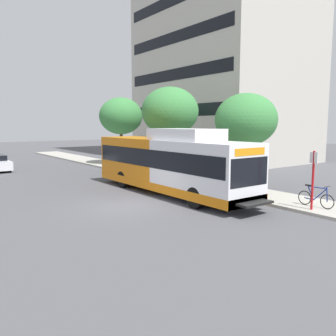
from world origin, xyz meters
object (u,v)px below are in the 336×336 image
street_tree_near_stop (246,120)px  street_tree_far_block (121,116)px  transit_bus (169,163)px  street_tree_mid_block (170,111)px  bus_stop_sign_pole (313,176)px  bicycle_parked (316,198)px

street_tree_near_stop → street_tree_far_block: size_ratio=0.89×
transit_bus → street_tree_mid_block: street_tree_mid_block is taller
transit_bus → street_tree_near_stop: 5.10m
bus_stop_sign_pole → street_tree_far_block: (2.03, 20.74, 2.98)m
bicycle_parked → street_tree_far_block: 21.00m
street_tree_near_stop → street_tree_far_block: (0.44, 15.48, 0.51)m
transit_bus → bicycle_parked: transit_bus is taller
transit_bus → bus_stop_sign_pole: transit_bus is taller
bus_stop_sign_pole → bicycle_parked: bus_stop_sign_pole is taller
transit_bus → bicycle_parked: 7.73m
bus_stop_sign_pole → bicycle_parked: size_ratio=1.48×
bicycle_parked → street_tree_near_stop: 6.27m
street_tree_mid_block → street_tree_far_block: 8.11m
transit_bus → street_tree_far_block: (4.50, 13.56, 2.93)m
bus_stop_sign_pole → street_tree_mid_block: (1.69, 12.63, 3.17)m
bicycle_parked → street_tree_near_stop: (0.97, 5.07, 3.56)m
transit_bus → bicycle_parked: size_ratio=6.96×
street_tree_far_block → street_tree_mid_block: bearing=-92.4°
bus_stop_sign_pole → street_tree_near_stop: bearing=73.1°
bus_stop_sign_pole → bicycle_parked: (0.62, 0.18, -1.09)m
bus_stop_sign_pole → street_tree_near_stop: 6.02m
bus_stop_sign_pole → bicycle_parked: bearing=16.2°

